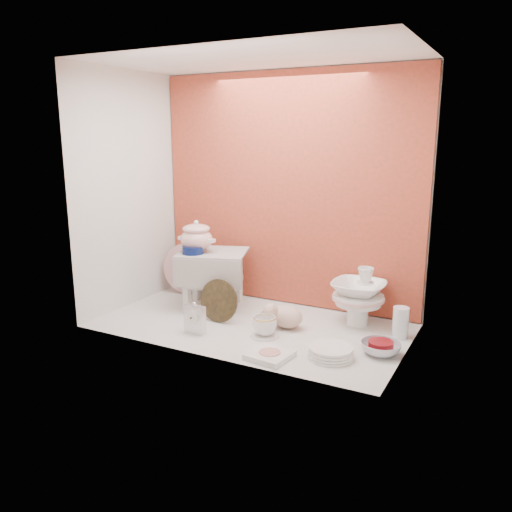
# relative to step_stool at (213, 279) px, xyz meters

# --- Properties ---
(ground) EXTENTS (1.80, 1.80, 0.00)m
(ground) POSITION_rel_step_stool_xyz_m (0.38, -0.19, -0.19)
(ground) COLOR silver
(ground) RESTS_ON ground
(niche_shell) EXTENTS (1.86, 1.03, 1.53)m
(niche_shell) POSITION_rel_step_stool_xyz_m (0.38, -0.01, 0.74)
(niche_shell) COLOR #C53A31
(niche_shell) RESTS_ON ground
(step_stool) EXTENTS (0.53, 0.49, 0.37)m
(step_stool) POSITION_rel_step_stool_xyz_m (0.00, 0.00, 0.00)
(step_stool) COLOR silver
(step_stool) RESTS_ON ground
(soup_tureen) EXTENTS (0.31, 0.31, 0.21)m
(soup_tureen) POSITION_rel_step_stool_xyz_m (-0.09, -0.05, 0.29)
(soup_tureen) COLOR white
(soup_tureen) RESTS_ON step_stool
(cobalt_bowl) EXTENTS (0.15, 0.15, 0.05)m
(cobalt_bowl) POSITION_rel_step_stool_xyz_m (-0.08, -0.11, 0.21)
(cobalt_bowl) COLOR #091548
(cobalt_bowl) RESTS_ON step_stool
(floral_platter) EXTENTS (0.36, 0.16, 0.37)m
(floral_platter) POSITION_rel_step_stool_xyz_m (-0.31, 0.16, -0.00)
(floral_platter) COLOR silver
(floral_platter) RESTS_ON ground
(blue_white_vase) EXTENTS (0.27, 0.27, 0.24)m
(blue_white_vase) POSITION_rel_step_stool_xyz_m (-0.22, 0.18, -0.07)
(blue_white_vase) COLOR silver
(blue_white_vase) RESTS_ON ground
(lacquer_tray) EXTENTS (0.27, 0.07, 0.26)m
(lacquer_tray) POSITION_rel_step_stool_xyz_m (0.18, -0.23, -0.05)
(lacquer_tray) COLOR black
(lacquer_tray) RESTS_ON ground
(mantel_clock) EXTENTS (0.13, 0.05, 0.18)m
(mantel_clock) POSITION_rel_step_stool_xyz_m (0.16, -0.45, -0.09)
(mantel_clock) COLOR silver
(mantel_clock) RESTS_ON ground
(plush_pig) EXTENTS (0.27, 0.20, 0.15)m
(plush_pig) POSITION_rel_step_stool_xyz_m (0.59, -0.14, -0.11)
(plush_pig) COLOR #CDA390
(plush_pig) RESTS_ON ground
(teacup_saucer) EXTENTS (0.20, 0.20, 0.01)m
(teacup_saucer) POSITION_rel_step_stool_xyz_m (0.54, -0.31, -0.18)
(teacup_saucer) COLOR white
(teacup_saucer) RESTS_ON ground
(gold_rim_teacup) EXTENTS (0.14, 0.14, 0.11)m
(gold_rim_teacup) POSITION_rel_step_stool_xyz_m (0.54, -0.31, -0.12)
(gold_rim_teacup) COLOR white
(gold_rim_teacup) RESTS_ON teacup_saucer
(lattice_dish) EXTENTS (0.23, 0.23, 0.03)m
(lattice_dish) POSITION_rel_step_stool_xyz_m (0.68, -0.55, -0.17)
(lattice_dish) COLOR white
(lattice_dish) RESTS_ON ground
(dinner_plate_stack) EXTENTS (0.24, 0.24, 0.06)m
(dinner_plate_stack) POSITION_rel_step_stool_xyz_m (0.96, -0.41, -0.16)
(dinner_plate_stack) COLOR white
(dinner_plate_stack) RESTS_ON ground
(crystal_bowl) EXTENTS (0.26, 0.26, 0.06)m
(crystal_bowl) POSITION_rel_step_stool_xyz_m (1.17, -0.25, -0.15)
(crystal_bowl) COLOR silver
(crystal_bowl) RESTS_ON ground
(clear_glass_vase) EXTENTS (0.10, 0.10, 0.18)m
(clear_glass_vase) POSITION_rel_step_stool_xyz_m (1.21, 0.03, -0.10)
(clear_glass_vase) COLOR silver
(clear_glass_vase) RESTS_ON ground
(porcelain_tower) EXTENTS (0.38, 0.38, 0.36)m
(porcelain_tower) POSITION_rel_step_stool_xyz_m (0.94, 0.12, -0.01)
(porcelain_tower) COLOR white
(porcelain_tower) RESTS_ON ground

